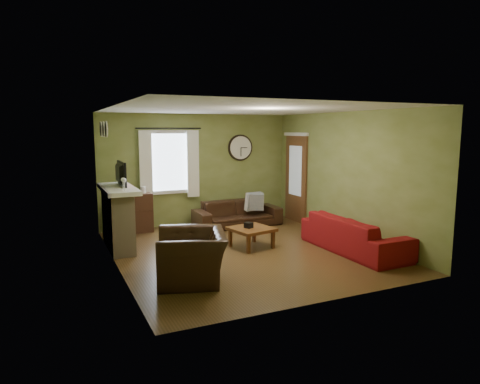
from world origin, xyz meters
name	(u,v)px	position (x,y,z in m)	size (l,w,h in m)	color
floor	(244,251)	(0.00, 0.00, 0.00)	(4.60, 5.20, 0.00)	#51381B
ceiling	(244,109)	(0.00, 0.00, 2.60)	(4.60, 5.20, 0.00)	white
wall_left	(114,189)	(-2.30, 0.00, 1.30)	(0.00, 5.20, 2.60)	olive
wall_right	(346,176)	(2.30, 0.00, 1.30)	(0.00, 5.20, 2.60)	olive
wall_back	(198,170)	(0.00, 2.60, 1.30)	(4.60, 0.00, 2.60)	olive
wall_front	(331,204)	(0.00, -2.60, 1.30)	(4.60, 0.00, 2.60)	olive
fireplace	(118,220)	(-2.10, 1.15, 0.55)	(0.40, 1.40, 1.10)	tan
firebox	(128,232)	(-1.91, 1.15, 0.30)	(0.04, 0.60, 0.55)	black
mantel	(118,189)	(-2.07, 1.15, 1.14)	(0.58, 1.60, 0.08)	white
tv	(117,177)	(-2.05, 1.30, 1.35)	(0.60, 0.08, 0.35)	black
tv_screen	(122,174)	(-1.97, 1.30, 1.41)	(0.02, 0.62, 0.36)	#994C3F
medallion_left	(106,129)	(-2.28, 0.80, 2.25)	(0.28, 0.28, 0.03)	white
medallion_mid	(104,129)	(-2.28, 1.15, 2.25)	(0.28, 0.28, 0.03)	white
medallion_right	(101,129)	(-2.28, 1.50, 2.25)	(0.28, 0.28, 0.03)	white
window_pane	(169,162)	(-0.70, 2.58, 1.50)	(1.00, 0.02, 1.30)	silver
curtain_rod	(169,128)	(-0.70, 2.48, 2.27)	(0.03, 0.03, 1.50)	black
curtain_left	(146,165)	(-1.25, 2.48, 1.45)	(0.28, 0.04, 1.55)	white
curtain_right	(193,164)	(-0.15, 2.48, 1.45)	(0.28, 0.04, 1.55)	white
wall_clock	(241,148)	(1.10, 2.55, 1.80)	(0.64, 0.06, 0.64)	white
door	(296,179)	(2.27, 1.85, 1.05)	(0.05, 0.90, 2.10)	brown
bookshelf	(136,213)	(-1.55, 2.28, 0.43)	(0.72, 0.31, 0.86)	#3A2014
book	(137,189)	(-1.49, 2.33, 0.96)	(0.17, 0.22, 0.02)	#5B3517
sofa_brown	(237,213)	(0.75, 1.96, 0.30)	(2.02, 0.79, 0.59)	black
pillow_left	(254,201)	(1.17, 1.96, 0.55)	(0.43, 0.13, 0.43)	gray
pillow_right	(255,202)	(1.17, 1.87, 0.55)	(0.40, 0.12, 0.40)	gray
sofa_red	(354,234)	(1.84, -0.87, 0.33)	(2.24, 0.87, 0.65)	maroon
armchair	(192,256)	(-1.38, -1.09, 0.37)	(1.14, 1.00, 0.74)	black
coffee_table	(251,238)	(0.22, 0.15, 0.19)	(0.73, 0.73, 0.39)	#5B3517
tissue_box	(249,227)	(0.17, 0.16, 0.40)	(0.13, 0.13, 0.10)	black
wine_glass_a	(124,185)	(-2.05, 0.54, 1.29)	(0.08, 0.08, 0.22)	white
wine_glass_b	(123,184)	(-2.05, 0.68, 1.29)	(0.08, 0.08, 0.22)	white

